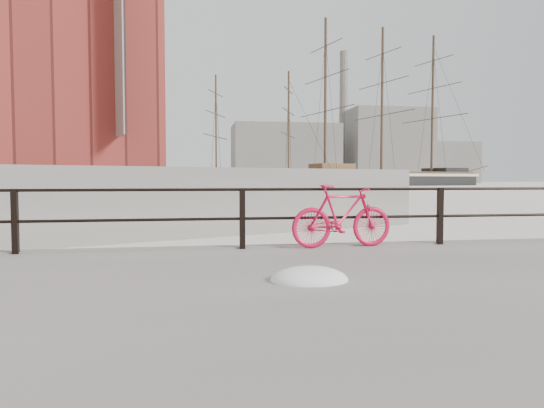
{
  "coord_description": "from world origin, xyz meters",
  "views": [
    {
      "loc": [
        -7.78,
        -8.08,
        1.51
      ],
      "look_at": [
        -6.24,
        1.5,
        1.0
      ],
      "focal_mm": 32.0,
      "sensor_mm": 36.0,
      "label": 1
    }
  ],
  "objects_px": {
    "bicycle": "(342,216)",
    "schooner_left": "(107,188)",
    "workboat_near": "(11,198)",
    "schooner_mid": "(252,187)",
    "barque_black": "(381,186)"
  },
  "relations": [
    {
      "from": "barque_black",
      "to": "workboat_near",
      "type": "xyz_separation_m",
      "value": [
        -53.63,
        -58.75,
        0.0
      ]
    },
    {
      "from": "barque_black",
      "to": "schooner_mid",
      "type": "bearing_deg",
      "value": -174.39
    },
    {
      "from": "bicycle",
      "to": "schooner_left",
      "type": "height_order",
      "value": "schooner_left"
    },
    {
      "from": "bicycle",
      "to": "schooner_mid",
      "type": "relative_size",
      "value": 0.06
    },
    {
      "from": "schooner_left",
      "to": "workboat_near",
      "type": "bearing_deg",
      "value": -114.49
    },
    {
      "from": "bicycle",
      "to": "workboat_near",
      "type": "distance_m",
      "value": 36.25
    },
    {
      "from": "schooner_mid",
      "to": "workboat_near",
      "type": "bearing_deg",
      "value": -95.29
    },
    {
      "from": "bicycle",
      "to": "schooner_mid",
      "type": "bearing_deg",
      "value": 79.55
    },
    {
      "from": "schooner_mid",
      "to": "bicycle",
      "type": "bearing_deg",
      "value": -73.62
    },
    {
      "from": "bicycle",
      "to": "barque_black",
      "type": "relative_size",
      "value": 0.03
    },
    {
      "from": "bicycle",
      "to": "schooner_left",
      "type": "bearing_deg",
      "value": 97.66
    },
    {
      "from": "schooner_left",
      "to": "schooner_mid",
      "type": "bearing_deg",
      "value": -16.45
    },
    {
      "from": "workboat_near",
      "to": "barque_black",
      "type": "bearing_deg",
      "value": 29.77
    },
    {
      "from": "barque_black",
      "to": "schooner_left",
      "type": "distance_m",
      "value": 56.01
    },
    {
      "from": "schooner_left",
      "to": "workboat_near",
      "type": "distance_m",
      "value": 43.46
    }
  ]
}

